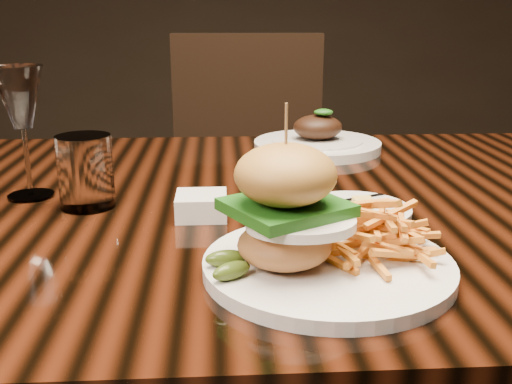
{
  "coord_description": "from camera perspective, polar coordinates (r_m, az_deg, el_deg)",
  "views": [
    {
      "loc": [
        -0.03,
        -0.85,
        1.02
      ],
      "look_at": [
        0.01,
        -0.17,
        0.81
      ],
      "focal_mm": 42.0,
      "sensor_mm": 36.0,
      "label": 1
    }
  ],
  "objects": [
    {
      "name": "side_saucer",
      "position": [
        0.83,
        9.43,
        -1.69
      ],
      "size": [
        0.15,
        0.15,
        0.02
      ],
      "rotation": [
        0.0,
        0.0,
        -0.11
      ],
      "color": "silver",
      "rests_on": "dining_table"
    },
    {
      "name": "water_tumbler",
      "position": [
        0.87,
        -15.93,
        1.87
      ],
      "size": [
        0.08,
        0.08,
        0.1
      ],
      "primitive_type": "cylinder",
      "color": "white",
      "rests_on": "dining_table"
    },
    {
      "name": "far_dish",
      "position": [
        1.2,
        5.86,
        4.76
      ],
      "size": [
        0.25,
        0.25,
        0.08
      ],
      "rotation": [
        0.0,
        0.0,
        0.37
      ],
      "color": "silver",
      "rests_on": "dining_table"
    },
    {
      "name": "wine_glass",
      "position": [
        0.93,
        -21.52,
        7.98
      ],
      "size": [
        0.07,
        0.07,
        0.19
      ],
      "color": "white",
      "rests_on": "dining_table"
    },
    {
      "name": "chair_far",
      "position": [
        1.8,
        -0.65,
        1.58
      ],
      "size": [
        0.46,
        0.47,
        0.95
      ],
      "rotation": [
        0.0,
        0.0,
        -0.01
      ],
      "color": "black",
      "rests_on": "ground"
    },
    {
      "name": "dining_table",
      "position": [
        0.91,
        -1.07,
        -5.14
      ],
      "size": [
        1.6,
        0.9,
        0.75
      ],
      "color": "black",
      "rests_on": "ground"
    },
    {
      "name": "burger_plate",
      "position": [
        0.63,
        6.52,
        -3.74
      ],
      "size": [
        0.27,
        0.27,
        0.18
      ],
      "rotation": [
        0.0,
        0.0,
        0.31
      ],
      "color": "silver",
      "rests_on": "dining_table"
    },
    {
      "name": "ramekin",
      "position": [
        0.81,
        -5.22,
        -1.28
      ],
      "size": [
        0.08,
        0.08,
        0.03
      ],
      "primitive_type": "cube",
      "rotation": [
        0.0,
        0.0,
        0.28
      ],
      "color": "silver",
      "rests_on": "dining_table"
    }
  ]
}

